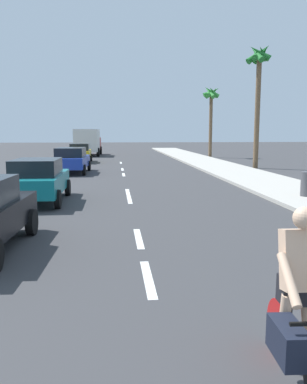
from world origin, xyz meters
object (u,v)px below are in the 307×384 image
object	(u,v)px
parked_car_yellow	(80,152)
palm_tree_distant	(211,100)
cyclist	(297,308)
parked_car_blue	(71,159)
parked_car_teal	(38,179)
delivery_truck	(88,142)
palm_tree_far	(259,71)

from	to	relation	value
parked_car_yellow	palm_tree_distant	xyz separation A→B (m)	(12.35, 5.27, 4.77)
palm_tree_distant	parked_car_yellow	bearing A→B (deg)	-156.88
cyclist	parked_car_blue	world-z (taller)	cyclist
parked_car_teal	parked_car_blue	world-z (taller)	same
parked_car_blue	delivery_truck	size ratio (longest dim) A/B	0.71
cyclist	delivery_truck	distance (m)	40.04
parked_car_blue	palm_tree_far	size ratio (longest dim) A/B	0.53
cyclist	parked_car_teal	xyz separation A→B (m)	(-4.48, 11.01, 0.01)
palm_tree_far	palm_tree_distant	world-z (taller)	palm_tree_far
cyclist	parked_car_teal	distance (m)	11.89
palm_tree_far	palm_tree_distant	xyz separation A→B (m)	(-0.33, 11.88, -0.99)
palm_tree_far	palm_tree_distant	size ratio (longest dim) A/B	1.20
palm_tree_distant	parked_car_teal	bearing A→B (deg)	-116.82
delivery_truck	palm_tree_distant	world-z (taller)	palm_tree_distant
palm_tree_distant	cyclist	bearing A→B (deg)	-102.47
parked_car_blue	palm_tree_distant	xyz separation A→B (m)	(12.17, 13.95, 4.77)
parked_car_teal	palm_tree_distant	bearing A→B (deg)	63.33
palm_tree_distant	parked_car_blue	bearing A→B (deg)	-131.10
delivery_truck	palm_tree_far	xyz separation A→B (m)	(12.64, -16.36, 5.09)
cyclist	parked_car_blue	size ratio (longest dim) A/B	0.41
parked_car_yellow	delivery_truck	xyz separation A→B (m)	(0.04, 9.75, 0.67)
parked_car_blue	parked_car_yellow	bearing A→B (deg)	93.29
cyclist	delivery_truck	xyz separation A→B (m)	(-4.51, 39.78, 0.67)
parked_car_yellow	palm_tree_distant	bearing A→B (deg)	22.18
parked_car_teal	palm_tree_distant	world-z (taller)	palm_tree_distant
cyclist	parked_car_yellow	size ratio (longest dim) A/B	0.45
parked_car_teal	delivery_truck	bearing A→B (deg)	90.21
cyclist	parked_car_blue	xyz separation A→B (m)	(-4.37, 21.35, 0.01)
parked_car_blue	delivery_truck	world-z (taller)	delivery_truck
parked_car_yellow	cyclist	bearing A→B (deg)	-82.32
parked_car_yellow	palm_tree_far	bearing A→B (deg)	-28.44
cyclist	parked_car_yellow	xyz separation A→B (m)	(-4.55, 30.03, 0.01)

